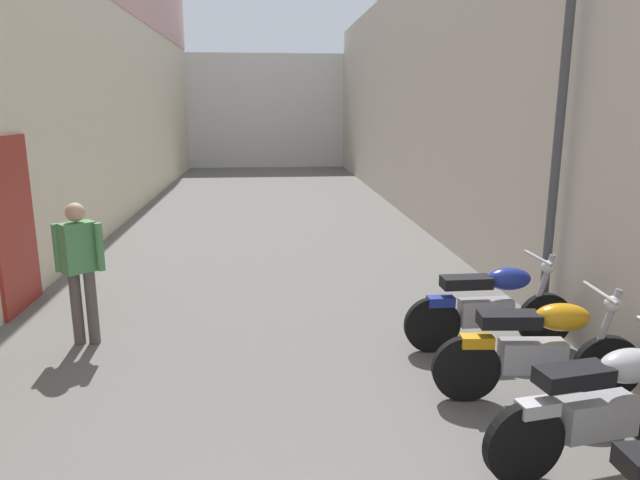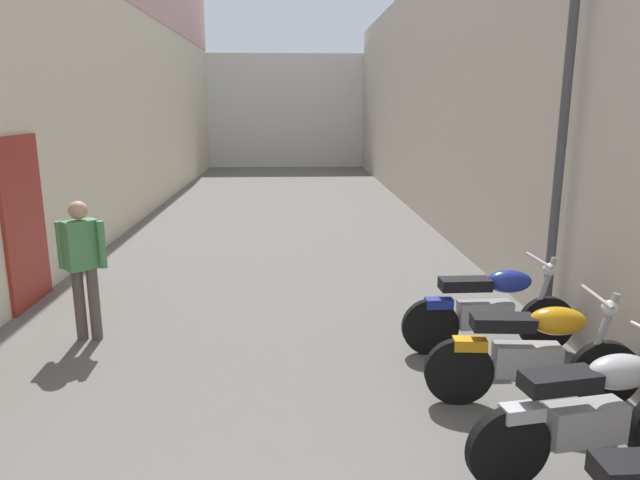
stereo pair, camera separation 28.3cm
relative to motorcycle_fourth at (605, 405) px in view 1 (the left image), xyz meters
The scene contains 9 objects.
ground_plane 7.03m from the motorcycle_fourth, 109.14° to the left, with size 41.01×41.01×0.00m, color #66635E.
building_left 10.97m from the motorcycle_fourth, 123.77° to the left, with size 0.45×25.01×8.44m.
building_right 8.98m from the motorcycle_fourth, 82.46° to the left, with size 0.45×25.01×5.49m.
building_far_end 22.32m from the motorcycle_fourth, 95.93° to the left, with size 9.48×2.00×4.65m, color silver.
motorcycle_fourth is the anchor object (origin of this frame).
motorcycle_fifth 1.00m from the motorcycle_fourth, 89.99° to the left, with size 1.85×0.58×1.04m.
motorcycle_sixth 2.10m from the motorcycle_fourth, 90.00° to the left, with size 1.85×0.58×1.04m.
pedestrian_further_down 5.12m from the motorcycle_fourth, 148.56° to the left, with size 0.52×0.37×1.57m.
street_lamp 3.57m from the motorcycle_fourth, 74.37° to the left, with size 0.79×0.18×5.06m.
Camera 1 is at (-0.05, 0.41, 2.56)m, focal length 32.25 mm.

